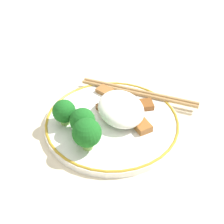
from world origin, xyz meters
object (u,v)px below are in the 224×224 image
(plate, at_px, (112,122))
(chopsticks, at_px, (138,92))
(broccoli_back_left, at_px, (64,112))
(broccoli_back_center, at_px, (83,121))
(broccoli_back_right, at_px, (87,133))

(plate, distance_m, chopsticks, 0.10)
(broccoli_back_left, xyz_separation_m, chopsticks, (0.04, -0.16, -0.02))
(broccoli_back_center, bearing_deg, broccoli_back_left, 36.42)
(broccoli_back_left, bearing_deg, plate, -103.69)
(broccoli_back_right, relative_size, chopsticks, 0.29)
(broccoli_back_right, bearing_deg, broccoli_back_center, -3.06)
(broccoli_back_center, bearing_deg, broccoli_back_right, 176.94)
(plate, relative_size, broccoli_back_left, 5.07)
(broccoli_back_left, bearing_deg, broccoli_back_right, -162.40)
(broccoli_back_center, height_order, broccoli_back_right, broccoli_back_right)
(broccoli_back_left, height_order, broccoli_back_center, same)
(plate, height_order, broccoli_back_center, broccoli_back_center)
(broccoli_back_right, bearing_deg, broccoli_back_left, 17.60)
(broccoli_back_right, bearing_deg, plate, -48.91)
(broccoli_back_left, bearing_deg, chopsticks, -75.43)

